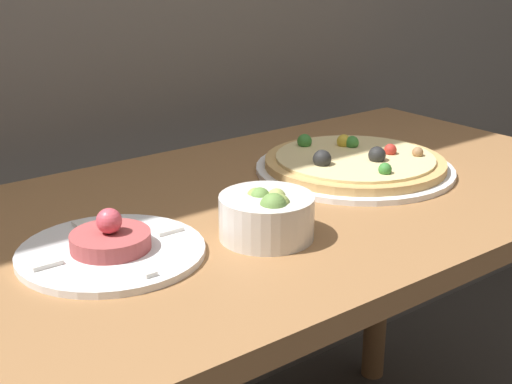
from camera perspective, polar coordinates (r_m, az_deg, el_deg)
dining_table at (r=1.16m, az=-2.26°, el=-6.04°), size 1.48×0.69×0.73m
pizza_plate at (r=1.31m, az=7.89°, el=2.24°), size 0.36×0.36×0.06m
tartare_plate at (r=0.98m, az=-11.52°, el=-4.36°), size 0.25×0.25×0.07m
small_bowl at (r=1.01m, az=0.88°, el=-1.87°), size 0.14×0.14×0.08m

